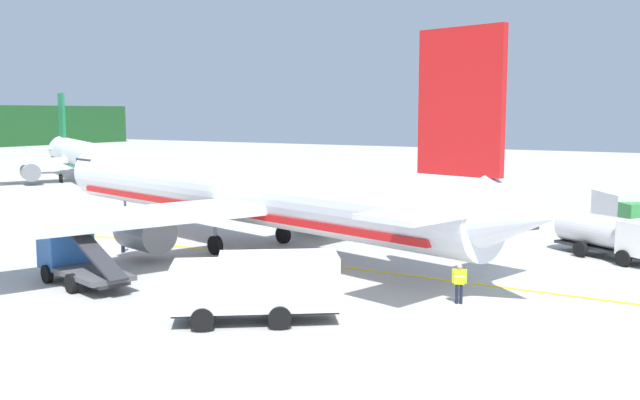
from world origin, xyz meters
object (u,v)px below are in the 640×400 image
at_px(airliner_foreground, 240,192).
at_px(crew_marshaller, 123,236).
at_px(service_truck_baggage, 75,258).
at_px(service_truck_catering, 625,212).
at_px(airliner_mid_apron, 82,156).
at_px(crew_loader_left, 459,236).
at_px(service_truck_pushback, 610,234).
at_px(cargo_container_mid, 460,225).
at_px(cargo_container_near, 521,216).
at_px(service_truck_fuel, 257,284).
at_px(crew_loader_right, 459,280).

bearing_deg(airliner_foreground, crew_marshaller, 136.46).
distance_m(service_truck_baggage, service_truck_catering, 35.03).
distance_m(airliner_mid_apron, crew_marshaller, 45.42).
xyz_separation_m(airliner_foreground, crew_loader_left, (5.10, -12.12, -2.40)).
bearing_deg(crew_loader_left, crew_marshaller, 120.98).
relative_size(service_truck_pushback, cargo_container_mid, 2.79).
bearing_deg(cargo_container_near, airliner_foreground, 140.77).
bearing_deg(crew_loader_left, service_truck_catering, -32.39).
xyz_separation_m(service_truck_fuel, crew_loader_left, (17.55, -1.84, -0.53)).
relative_size(airliner_foreground, airliner_mid_apron, 1.22).
bearing_deg(crew_loader_right, cargo_container_mid, 20.03).
bearing_deg(service_truck_fuel, cargo_container_near, -5.13).
xyz_separation_m(cargo_container_near, crew_loader_left, (-10.58, 0.68, 0.10)).
distance_m(service_truck_catering, crew_loader_right, 22.71).
relative_size(service_truck_catering, crew_marshaller, 3.55).
relative_size(airliner_foreground, service_truck_catering, 6.81).
bearing_deg(crew_marshaller, crew_loader_right, -91.92).
bearing_deg(cargo_container_near, cargo_container_mid, 161.12).
relative_size(airliner_foreground, service_truck_fuel, 6.33).
distance_m(airliner_mid_apron, crew_loader_right, 63.56).
bearing_deg(service_truck_pushback, crew_loader_right, 164.06).
bearing_deg(crew_marshaller, crew_loader_left, -59.02).
distance_m(cargo_container_near, crew_loader_right, 21.72).
distance_m(service_truck_catering, cargo_container_near, 6.77).
xyz_separation_m(airliner_mid_apron, crew_marshaller, (-27.92, -35.77, -2.05)).
distance_m(service_truck_catering, service_truck_pushback, 8.90).
height_order(airliner_foreground, crew_loader_left, airliner_foreground).
relative_size(airliner_mid_apron, crew_loader_left, 20.06).
bearing_deg(airliner_foreground, cargo_container_near, -39.23).
bearing_deg(airliner_mid_apron, service_truck_fuel, -124.76).
bearing_deg(airliner_foreground, airliner_mid_apron, 60.63).
height_order(service_truck_baggage, crew_loader_left, service_truck_baggage).
height_order(cargo_container_mid, crew_loader_left, cargo_container_mid).
bearing_deg(service_truck_catering, cargo_container_near, 98.49).
bearing_deg(cargo_container_mid, service_truck_baggage, 150.39).
bearing_deg(crew_marshaller, service_truck_pushback, -62.60).
bearing_deg(crew_marshaller, service_truck_catering, -48.15).
distance_m(service_truck_fuel, service_truck_pushback, 22.46).
bearing_deg(service_truck_fuel, airliner_mid_apron, 55.24).
height_order(service_truck_catering, crew_loader_right, service_truck_catering).
height_order(cargo_container_mid, crew_marshaller, cargo_container_mid).
distance_m(airliner_mid_apron, crew_loader_left, 55.66).
bearing_deg(service_truck_pushback, crew_loader_left, 108.86).
height_order(airliner_foreground, crew_loader_right, airliner_foreground).
relative_size(airliner_foreground, cargo_container_near, 16.75).
bearing_deg(crew_loader_right, service_truck_baggage, 108.45).
bearing_deg(service_truck_pushback, service_truck_baggage, 132.36).
bearing_deg(crew_loader_left, cargo_container_near, -3.69).
height_order(crew_marshaller, crew_loader_right, crew_loader_right).
relative_size(service_truck_catering, cargo_container_mid, 2.61).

